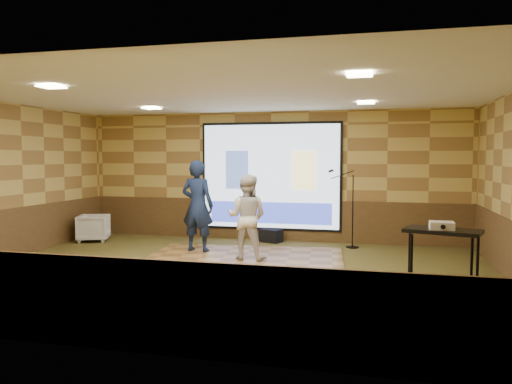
% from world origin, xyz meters
% --- Properties ---
extents(ground, '(9.00, 9.00, 0.00)m').
position_xyz_m(ground, '(0.00, 0.00, 0.00)').
color(ground, '#313B1A').
rests_on(ground, ground).
extents(room_shell, '(9.04, 7.04, 3.02)m').
position_xyz_m(room_shell, '(0.00, 0.00, 2.09)').
color(room_shell, tan).
rests_on(room_shell, ground).
extents(wainscot_back, '(9.00, 0.04, 0.95)m').
position_xyz_m(wainscot_back, '(0.00, 3.48, 0.47)').
color(wainscot_back, '#492E18').
rests_on(wainscot_back, ground).
extents(wainscot_front, '(9.00, 0.04, 0.95)m').
position_xyz_m(wainscot_front, '(0.00, -3.48, 0.47)').
color(wainscot_front, '#492E18').
rests_on(wainscot_front, ground).
extents(wainscot_left, '(0.04, 7.00, 0.95)m').
position_xyz_m(wainscot_left, '(-4.48, 0.00, 0.47)').
color(wainscot_left, '#492E18').
rests_on(wainscot_left, ground).
extents(projector_screen, '(3.32, 0.06, 2.52)m').
position_xyz_m(projector_screen, '(0.00, 3.44, 1.47)').
color(projector_screen, black).
rests_on(projector_screen, room_shell).
extents(downlight_nw, '(0.32, 0.32, 0.02)m').
position_xyz_m(downlight_nw, '(-2.20, 1.80, 2.97)').
color(downlight_nw, '#FFEDBF').
rests_on(downlight_nw, room_shell).
extents(downlight_ne, '(0.32, 0.32, 0.02)m').
position_xyz_m(downlight_ne, '(2.20, 1.80, 2.97)').
color(downlight_ne, '#FFEDBF').
rests_on(downlight_ne, room_shell).
extents(downlight_sw, '(0.32, 0.32, 0.02)m').
position_xyz_m(downlight_sw, '(-2.20, -1.50, 2.97)').
color(downlight_sw, '#FFEDBF').
rests_on(downlight_sw, room_shell).
extents(downlight_se, '(0.32, 0.32, 0.02)m').
position_xyz_m(downlight_se, '(2.20, -1.50, 2.97)').
color(downlight_se, '#FFEDBF').
rests_on(downlight_se, room_shell).
extents(dance_floor, '(4.02, 3.22, 0.03)m').
position_xyz_m(dance_floor, '(-0.01, 1.07, 0.01)').
color(dance_floor, '#9E7039').
rests_on(dance_floor, ground).
extents(player_left, '(0.72, 0.50, 1.86)m').
position_xyz_m(player_left, '(-1.13, 1.63, 0.96)').
color(player_left, '#142040').
rests_on(player_left, dance_floor).
extents(player_right, '(0.81, 0.64, 1.60)m').
position_xyz_m(player_right, '(0.06, 1.07, 0.83)').
color(player_right, beige).
rests_on(player_right, dance_floor).
extents(av_table, '(0.95, 0.50, 1.00)m').
position_xyz_m(av_table, '(3.29, -1.00, 0.71)').
color(av_table, black).
rests_on(av_table, ground).
extents(projector, '(0.31, 0.26, 0.10)m').
position_xyz_m(projector, '(3.27, -1.03, 1.05)').
color(projector, silver).
rests_on(projector, av_table).
extents(mic_stand, '(0.66, 0.27, 1.70)m').
position_xyz_m(mic_stand, '(1.87, 2.91, 0.49)').
color(mic_stand, black).
rests_on(mic_stand, ground).
extents(banquet_chair, '(0.88, 0.87, 0.62)m').
position_xyz_m(banquet_chair, '(-3.94, 2.31, 0.31)').
color(banquet_chair, gray).
rests_on(banquet_chair, ground).
extents(duffel_bag, '(0.56, 0.48, 0.30)m').
position_xyz_m(duffel_bag, '(0.07, 3.18, 0.15)').
color(duffel_bag, black).
rests_on(duffel_bag, ground).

